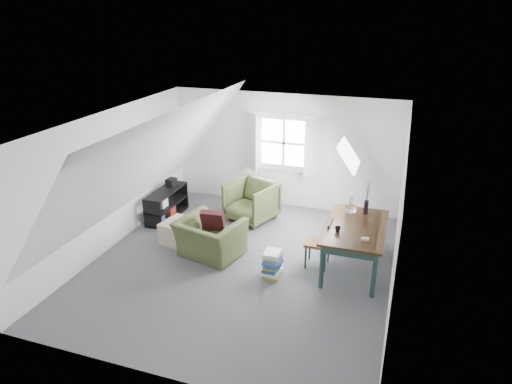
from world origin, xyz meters
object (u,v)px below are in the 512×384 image
(dining_chair_far, at_px, (360,223))
(armchair_far, at_px, (252,219))
(magazine_stack, at_px, (272,264))
(media_shelf, at_px, (166,206))
(ottoman, at_px, (180,232))
(dining_chair_near, at_px, (320,242))
(dining_table, at_px, (355,232))
(armchair_near, at_px, (211,255))

(dining_chair_far, bearing_deg, armchair_far, -20.47)
(magazine_stack, bearing_deg, media_shelf, 152.36)
(armchair_far, height_order, dining_chair_far, dining_chair_far)
(ottoman, relative_size, dining_chair_near, 0.70)
(dining_table, height_order, media_shelf, dining_table)
(armchair_near, xyz_separation_m, media_shelf, (-1.52, 1.15, 0.28))
(dining_table, bearing_deg, armchair_near, -175.11)
(dining_chair_near, xyz_separation_m, magazine_stack, (-0.67, -0.57, -0.23))
(ottoman, relative_size, dining_table, 0.37)
(armchair_near, distance_m, dining_table, 2.60)
(armchair_far, relative_size, dining_chair_far, 1.15)
(dining_chair_near, height_order, magazine_stack, dining_chair_near)
(armchair_near, height_order, media_shelf, media_shelf)
(armchair_near, bearing_deg, media_shelf, -23.55)
(armchair_near, relative_size, dining_chair_near, 1.22)
(media_shelf, bearing_deg, dining_table, -7.29)
(dining_table, xyz_separation_m, media_shelf, (-4.00, 0.81, -0.43))
(dining_chair_near, bearing_deg, dining_chair_far, 166.92)
(armchair_far, relative_size, magazine_stack, 2.05)
(ottoman, bearing_deg, magazine_stack, -16.78)
(armchair_near, xyz_separation_m, dining_chair_near, (1.91, 0.27, 0.45))
(armchair_far, height_order, dining_table, dining_table)
(dining_table, bearing_deg, media_shelf, 165.66)
(armchair_far, xyz_separation_m, dining_chair_near, (1.70, -1.38, 0.45))
(armchair_near, xyz_separation_m, dining_chair_far, (2.47, 1.32, 0.41))
(armchair_near, height_order, ottoman, ottoman)
(armchair_far, height_order, media_shelf, media_shelf)
(dining_table, height_order, dining_chair_far, dining_table)
(ottoman, bearing_deg, dining_chair_near, -0.63)
(armchair_near, bearing_deg, dining_chair_far, -138.47)
(armchair_far, bearing_deg, dining_table, -8.85)
(ottoman, xyz_separation_m, dining_table, (3.22, 0.04, 0.50))
(dining_table, relative_size, dining_chair_near, 1.86)
(ottoman, height_order, dining_chair_far, dining_chair_far)
(armchair_far, relative_size, dining_table, 0.56)
(dining_chair_far, relative_size, magazine_stack, 1.78)
(armchair_near, height_order, dining_chair_near, dining_chair_near)
(armchair_far, relative_size, ottoman, 1.50)
(media_shelf, bearing_deg, dining_chair_far, 6.56)
(media_shelf, xyz_separation_m, magazine_stack, (2.77, -1.45, -0.05))
(dining_chair_far, xyz_separation_m, magazine_stack, (-1.22, -1.62, -0.19))
(dining_table, xyz_separation_m, dining_chair_far, (-0.01, 0.98, -0.29))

